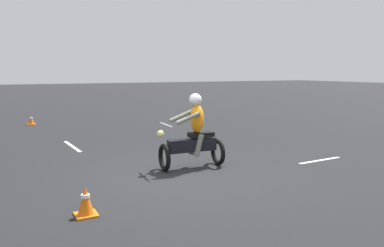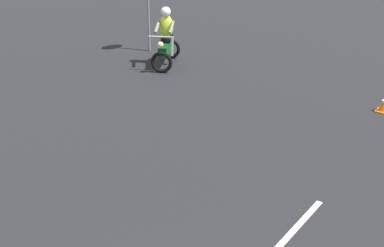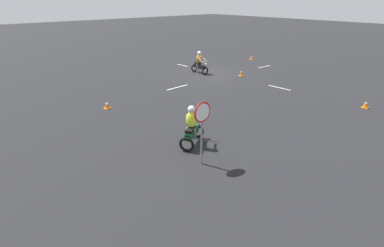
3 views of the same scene
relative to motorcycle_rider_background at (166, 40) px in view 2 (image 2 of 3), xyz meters
The scene contains 3 objects.
motorcycle_rider_background is the anchor object (origin of this frame).
traffic_cone_mid_left 6.15m from the motorcycle_rider_background, 84.33° to the right, with size 0.32×0.32×0.38m.
lane_stripe_e 8.24m from the motorcycle_rider_background, 124.46° to the right, with size 0.10×1.79×0.01m, color silver.
Camera 2 is at (-2.02, -1.53, 4.83)m, focal length 50.00 mm.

